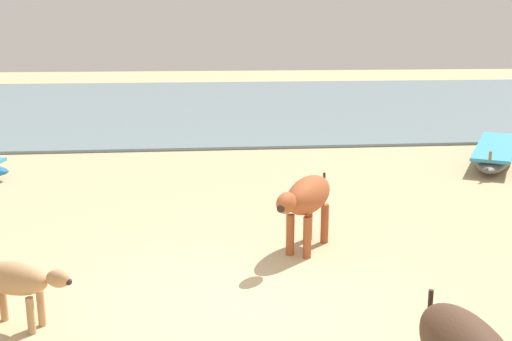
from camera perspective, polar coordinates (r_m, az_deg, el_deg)
The scene contains 5 objects.
ground at distance 6.70m, azimuth -1.05°, elevation -12.89°, with size 80.00×80.00×0.00m, color tan.
sea_water at distance 24.92m, azimuth -4.81°, elevation 6.56°, with size 60.00×20.00×0.08m, color slate.
fishing_boat_3 at distance 14.76m, azimuth 22.17°, elevation 1.64°, with size 2.83×3.97×0.59m.
cow_adult_rust at distance 8.05m, azimuth 4.97°, elevation -2.73°, with size 1.11×1.45×1.03m.
calf_near_tan at distance 6.49m, azimuth -22.16°, elevation -9.93°, with size 1.05×0.59×0.70m.
Camera 1 is at (-0.51, -5.99, 2.96)m, focal length 41.23 mm.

